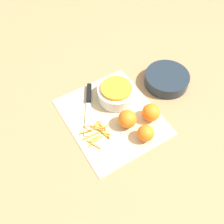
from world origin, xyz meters
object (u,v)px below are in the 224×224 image
(bowl_speckled, at_px, (116,93))
(orange_back, at_px, (146,133))
(orange_right, at_px, (151,112))
(knife, at_px, (89,99))
(bowl_dark, at_px, (167,79))
(orange_left, at_px, (127,119))

(bowl_speckled, height_order, orange_back, bowl_speckled)
(orange_right, distance_m, orange_back, 0.10)
(knife, xyz_separation_m, orange_back, (0.29, 0.10, 0.03))
(bowl_dark, relative_size, orange_back, 3.01)
(orange_right, relative_size, orange_back, 1.11)
(orange_right, bearing_deg, bowl_dark, 123.88)
(orange_right, height_order, orange_back, orange_right)
(orange_back, bearing_deg, orange_right, 132.07)
(bowl_dark, relative_size, orange_left, 2.66)
(bowl_speckled, distance_m, knife, 0.13)
(knife, bearing_deg, bowl_speckled, 95.23)
(knife, height_order, orange_left, orange_left)
(bowl_speckled, height_order, orange_left, orange_left)
(bowl_speckled, xyz_separation_m, bowl_dark, (0.04, 0.25, -0.01))
(bowl_speckled, xyz_separation_m, orange_left, (0.14, -0.04, 0.00))
(bowl_speckled, distance_m, orange_right, 0.18)
(knife, distance_m, orange_right, 0.28)
(orange_left, bearing_deg, bowl_dark, 109.29)
(bowl_dark, bearing_deg, orange_right, -56.12)
(knife, xyz_separation_m, orange_left, (0.20, 0.07, 0.03))
(bowl_dark, height_order, orange_right, orange_right)
(orange_right, bearing_deg, orange_left, -103.12)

